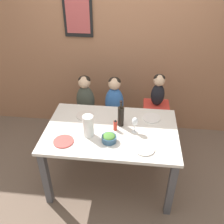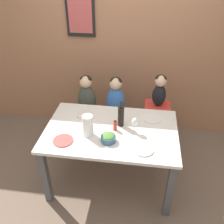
{
  "view_description": "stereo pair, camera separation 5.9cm",
  "coord_description": "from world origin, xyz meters",
  "px_view_note": "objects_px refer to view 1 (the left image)",
  "views": [
    {
      "loc": [
        0.25,
        -2.12,
        2.41
      ],
      "look_at": [
        0.0,
        0.07,
        0.95
      ],
      "focal_mm": 40.0,
      "sensor_mm": 36.0,
      "label": 1
    },
    {
      "loc": [
        0.31,
        -2.11,
        2.41
      ],
      "look_at": [
        0.0,
        0.07,
        0.95
      ],
      "focal_mm": 40.0,
      "sensor_mm": 36.0,
      "label": 2
    }
  ],
  "objects_px": {
    "wine_glass_near": "(135,122)",
    "person_child_center": "(114,98)",
    "dinner_plate_front_left": "(63,141)",
    "dinner_plate_back_left": "(85,115)",
    "chair_far_center": "(114,120)",
    "person_baby_right": "(158,89)",
    "paper_towel_roll": "(88,126)",
    "chair_far_left": "(87,119)",
    "dinner_plate_back_right": "(151,118)",
    "chair_right_highchair": "(155,115)",
    "salad_bowl_large": "(109,138)",
    "person_child_left": "(85,96)",
    "dinner_plate_front_right": "(144,149)",
    "wine_bottle": "(121,116)"
  },
  "relations": [
    {
      "from": "wine_glass_near",
      "to": "person_child_center",
      "type": "bearing_deg",
      "value": 112.02
    },
    {
      "from": "person_child_center",
      "to": "dinner_plate_front_left",
      "type": "bearing_deg",
      "value": -113.42
    },
    {
      "from": "dinner_plate_back_left",
      "to": "chair_far_center",
      "type": "bearing_deg",
      "value": 58.73
    },
    {
      "from": "dinner_plate_back_left",
      "to": "person_baby_right",
      "type": "bearing_deg",
      "value": 29.64
    },
    {
      "from": "paper_towel_roll",
      "to": "dinner_plate_front_left",
      "type": "height_order",
      "value": "paper_towel_roll"
    },
    {
      "from": "chair_far_left",
      "to": "dinner_plate_back_right",
      "type": "relative_size",
      "value": 2.26
    },
    {
      "from": "chair_right_highchair",
      "to": "dinner_plate_back_left",
      "type": "height_order",
      "value": "dinner_plate_back_left"
    },
    {
      "from": "chair_right_highchair",
      "to": "salad_bowl_large",
      "type": "relative_size",
      "value": 4.48
    },
    {
      "from": "chair_far_left",
      "to": "chair_right_highchair",
      "type": "xyz_separation_m",
      "value": [
        0.95,
        -0.0,
        0.14
      ]
    },
    {
      "from": "person_child_left",
      "to": "salad_bowl_large",
      "type": "xyz_separation_m",
      "value": [
        0.43,
        -0.9,
        0.06
      ]
    },
    {
      "from": "chair_far_left",
      "to": "dinner_plate_front_left",
      "type": "bearing_deg",
      "value": -91.56
    },
    {
      "from": "person_baby_right",
      "to": "dinner_plate_front_left",
      "type": "height_order",
      "value": "person_baby_right"
    },
    {
      "from": "salad_bowl_large",
      "to": "dinner_plate_back_right",
      "type": "relative_size",
      "value": 0.74
    },
    {
      "from": "wine_glass_near",
      "to": "dinner_plate_front_left",
      "type": "height_order",
      "value": "wine_glass_near"
    },
    {
      "from": "chair_far_center",
      "to": "person_child_left",
      "type": "height_order",
      "value": "person_child_left"
    },
    {
      "from": "dinner_plate_back_right",
      "to": "dinner_plate_front_right",
      "type": "xyz_separation_m",
      "value": [
        -0.08,
        -0.54,
        0.0
      ]
    },
    {
      "from": "person_baby_right",
      "to": "dinner_plate_back_left",
      "type": "bearing_deg",
      "value": -150.36
    },
    {
      "from": "wine_glass_near",
      "to": "dinner_plate_back_right",
      "type": "relative_size",
      "value": 0.87
    },
    {
      "from": "person_child_center",
      "to": "paper_towel_roll",
      "type": "bearing_deg",
      "value": -102.43
    },
    {
      "from": "dinner_plate_back_right",
      "to": "wine_bottle",
      "type": "bearing_deg",
      "value": -153.89
    },
    {
      "from": "chair_right_highchair",
      "to": "person_child_left",
      "type": "distance_m",
      "value": 0.97
    },
    {
      "from": "wine_bottle",
      "to": "dinner_plate_back_right",
      "type": "height_order",
      "value": "wine_bottle"
    },
    {
      "from": "dinner_plate_front_right",
      "to": "paper_towel_roll",
      "type": "bearing_deg",
      "value": 164.81
    },
    {
      "from": "paper_towel_roll",
      "to": "dinner_plate_front_left",
      "type": "xyz_separation_m",
      "value": [
        -0.23,
        -0.14,
        -0.11
      ]
    },
    {
      "from": "person_baby_right",
      "to": "paper_towel_roll",
      "type": "bearing_deg",
      "value": -131.77
    },
    {
      "from": "paper_towel_roll",
      "to": "dinner_plate_back_right",
      "type": "xyz_separation_m",
      "value": [
        0.66,
        0.38,
        -0.11
      ]
    },
    {
      "from": "salad_bowl_large",
      "to": "dinner_plate_front_right",
      "type": "relative_size",
      "value": 0.74
    },
    {
      "from": "person_child_left",
      "to": "person_baby_right",
      "type": "relative_size",
      "value": 1.34
    },
    {
      "from": "chair_far_left",
      "to": "dinner_plate_back_left",
      "type": "relative_size",
      "value": 2.26
    },
    {
      "from": "dinner_plate_front_left",
      "to": "dinner_plate_back_right",
      "type": "xyz_separation_m",
      "value": [
        0.89,
        0.52,
        0.0
      ]
    },
    {
      "from": "chair_far_left",
      "to": "person_baby_right",
      "type": "xyz_separation_m",
      "value": [
        0.95,
        0.0,
        0.54
      ]
    },
    {
      "from": "chair_far_left",
      "to": "person_baby_right",
      "type": "bearing_deg",
      "value": 0.09
    },
    {
      "from": "salad_bowl_large",
      "to": "dinner_plate_back_left",
      "type": "xyz_separation_m",
      "value": [
        -0.34,
        0.42,
        -0.04
      ]
    },
    {
      "from": "wine_glass_near",
      "to": "salad_bowl_large",
      "type": "xyz_separation_m",
      "value": [
        -0.24,
        -0.19,
        -0.09
      ]
    },
    {
      "from": "wine_bottle",
      "to": "wine_glass_near",
      "type": "xyz_separation_m",
      "value": [
        0.15,
        -0.1,
        0.0
      ]
    },
    {
      "from": "wine_bottle",
      "to": "dinner_plate_front_right",
      "type": "xyz_separation_m",
      "value": [
        0.26,
        -0.37,
        -0.12
      ]
    },
    {
      "from": "wine_glass_near",
      "to": "dinner_plate_back_right",
      "type": "xyz_separation_m",
      "value": [
        0.19,
        0.27,
        -0.12
      ]
    },
    {
      "from": "wine_glass_near",
      "to": "dinner_plate_front_right",
      "type": "xyz_separation_m",
      "value": [
        0.11,
        -0.27,
        -0.12
      ]
    },
    {
      "from": "person_baby_right",
      "to": "wine_bottle",
      "type": "xyz_separation_m",
      "value": [
        -0.42,
        -0.61,
        -0.03
      ]
    },
    {
      "from": "chair_far_center",
      "to": "wine_glass_near",
      "type": "bearing_deg",
      "value": -67.95
    },
    {
      "from": "chair_far_left",
      "to": "person_baby_right",
      "type": "distance_m",
      "value": 1.09
    },
    {
      "from": "chair_right_highchair",
      "to": "dinner_plate_front_left",
      "type": "bearing_deg",
      "value": -135.36
    },
    {
      "from": "chair_far_left",
      "to": "chair_right_highchair",
      "type": "bearing_deg",
      "value": -0.0
    },
    {
      "from": "person_child_left",
      "to": "dinner_plate_back_right",
      "type": "relative_size",
      "value": 2.8
    },
    {
      "from": "chair_right_highchair",
      "to": "salad_bowl_large",
      "type": "bearing_deg",
      "value": -119.69
    },
    {
      "from": "person_child_left",
      "to": "dinner_plate_back_left",
      "type": "relative_size",
      "value": 2.8
    },
    {
      "from": "salad_bowl_large",
      "to": "chair_far_center",
      "type": "bearing_deg",
      "value": 92.81
    },
    {
      "from": "person_child_center",
      "to": "paper_towel_roll",
      "type": "height_order",
      "value": "person_child_center"
    },
    {
      "from": "chair_far_center",
      "to": "paper_towel_roll",
      "type": "bearing_deg",
      "value": -102.44
    },
    {
      "from": "chair_far_center",
      "to": "dinner_plate_front_right",
      "type": "xyz_separation_m",
      "value": [
        0.39,
        -0.98,
        0.39
      ]
    }
  ]
}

